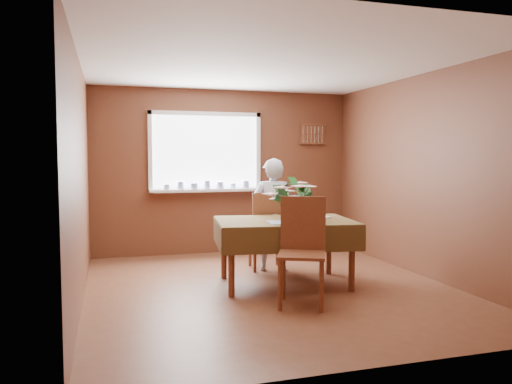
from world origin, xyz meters
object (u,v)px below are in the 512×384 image
object	(u,v)px
chair_near	(302,247)
chair_far	(268,228)
flower_bouquet	(291,197)
dining_table	(285,228)
seated_woman	(273,215)

from	to	relation	value
chair_near	chair_far	bearing A→B (deg)	110.40
chair_far	flower_bouquet	bearing A→B (deg)	94.09
dining_table	seated_woman	bearing A→B (deg)	90.00
dining_table	chair_near	world-z (taller)	chair_near
chair_near	flower_bouquet	size ratio (longest dim) A/B	2.14
seated_woman	flower_bouquet	world-z (taller)	seated_woman
seated_woman	flower_bouquet	distance (m)	0.95
chair_near	flower_bouquet	distance (m)	0.73
flower_bouquet	chair_near	bearing A→B (deg)	-98.15
chair_far	flower_bouquet	size ratio (longest dim) A/B	2.03
chair_far	seated_woman	bearing A→B (deg)	150.86
chair_near	flower_bouquet	bearing A→B (deg)	106.74
chair_near	dining_table	bearing A→B (deg)	108.80
dining_table	flower_bouquet	bearing A→B (deg)	-82.50
dining_table	chair_far	size ratio (longest dim) A/B	1.64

